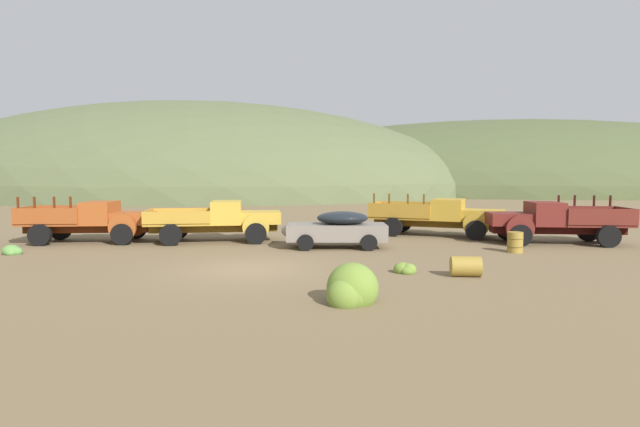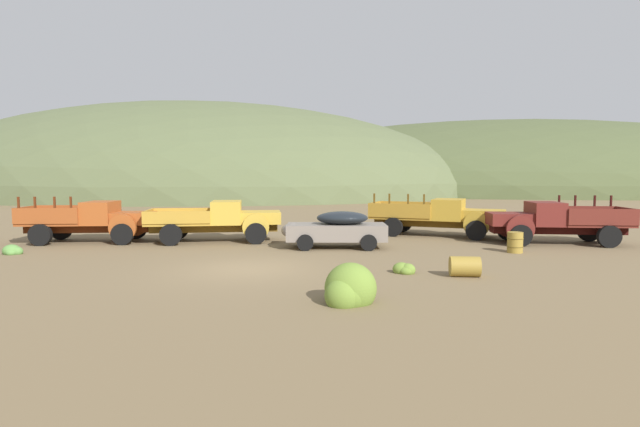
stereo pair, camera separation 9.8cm
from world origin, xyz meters
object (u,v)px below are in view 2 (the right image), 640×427
at_px(oil_drum_spare, 515,242).
at_px(car_primer_gray, 333,229).
at_px(truck_faded_yellow, 225,220).
at_px(truck_mustard, 446,216).
at_px(oil_drum_tipped, 465,266).
at_px(truck_oxide_orange, 99,221).
at_px(truck_oxblood, 547,222).

bearing_deg(oil_drum_spare, car_primer_gray, 178.58).
relative_size(truck_faded_yellow, truck_mustard, 0.93).
bearing_deg(truck_mustard, oil_drum_tipped, -78.66).
relative_size(truck_oxide_orange, car_primer_gray, 1.30).
distance_m(truck_oxide_orange, truck_mustard, 16.75).
distance_m(car_primer_gray, oil_drum_spare, 7.40).
bearing_deg(oil_drum_tipped, truck_oxblood, 60.68).
relative_size(car_primer_gray, truck_mustard, 0.68).
xyz_separation_m(truck_oxide_orange, truck_faded_yellow, (5.68, 1.19, -0.00)).
distance_m(car_primer_gray, truck_oxblood, 9.76).
height_order(truck_mustard, oil_drum_tipped, truck_mustard).
height_order(truck_oxide_orange, truck_faded_yellow, truck_oxide_orange).
relative_size(truck_oxide_orange, oil_drum_spare, 7.30).
bearing_deg(truck_mustard, car_primer_gray, -123.77).
bearing_deg(truck_faded_yellow, truck_mustard, 2.29).
bearing_deg(truck_oxide_orange, truck_faded_yellow, -1.22).
distance_m(truck_oxide_orange, oil_drum_spare, 18.35).
xyz_separation_m(truck_oxblood, oil_drum_spare, (-1.98, -2.93, -0.58)).
xyz_separation_m(truck_mustard, oil_drum_spare, (2.29, -4.98, -0.59)).
bearing_deg(truck_oxide_orange, truck_mustard, 3.53).
height_order(truck_faded_yellow, truck_oxblood, truck_oxblood).
height_order(truck_oxide_orange, oil_drum_spare, truck_oxide_orange).
bearing_deg(truck_oxblood, oil_drum_tipped, 57.18).
height_order(truck_oxide_orange, truck_mustard, same).
relative_size(car_primer_gray, oil_drum_spare, 5.61).
relative_size(truck_mustard, oil_drum_tipped, 7.35).
relative_size(truck_oxide_orange, truck_faded_yellow, 0.94).
height_order(car_primer_gray, oil_drum_spare, car_primer_gray).
bearing_deg(truck_mustard, oil_drum_spare, -52.37).
xyz_separation_m(truck_faded_yellow, oil_drum_spare, (12.66, -1.39, -0.58)).
distance_m(truck_mustard, oil_drum_spare, 5.51).
xyz_separation_m(truck_oxide_orange, oil_drum_tipped, (15.76, -5.40, -0.68)).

